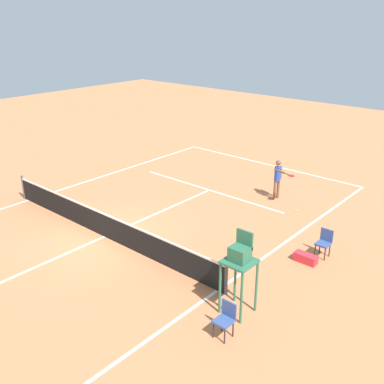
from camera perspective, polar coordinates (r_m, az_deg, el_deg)
The scene contains 9 objects.
ground_plane at distance 16.79m, azimuth -11.10°, elevation -5.60°, with size 60.00×60.00×0.00m, color #D37A4C.
court_lines at distance 16.79m, azimuth -11.10°, elevation -5.59°, with size 10.62×22.45×0.01m.
tennis_net at distance 16.57m, azimuth -11.22°, elevation -4.08°, with size 11.22×0.10×1.07m.
player_serving at distance 19.74m, azimuth 10.96°, elevation 2.00°, with size 1.23×0.86×1.77m.
tennis_ball at distance 19.00m, azimuth 13.22°, elevation -2.32°, with size 0.07×0.07×0.07m, color #CCE033.
umpire_chair at distance 11.90m, azimuth 6.13°, elevation -8.68°, with size 0.80×0.80×2.41m.
courtside_chair_near at distance 11.63m, azimuth 4.29°, elevation -15.78°, with size 0.44×0.46×0.95m.
courtside_chair_mid at distance 15.64m, azimuth 16.55°, elevation -6.11°, with size 0.44×0.46×0.95m.
equipment_bag at distance 15.28m, azimuth 14.30°, elevation -8.19°, with size 0.76×0.32×0.30m, color red.
Camera 1 is at (-12.00, 8.94, 7.63)m, focal length 41.72 mm.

